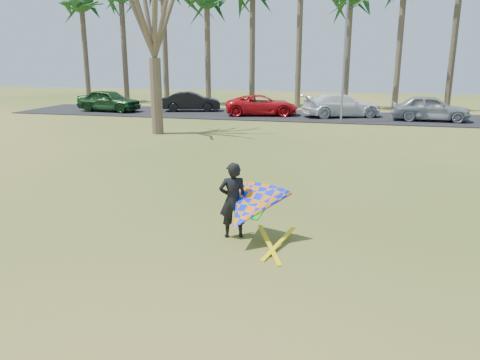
% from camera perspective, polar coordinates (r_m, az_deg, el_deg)
% --- Properties ---
extents(ground, '(100.00, 100.00, 0.00)m').
position_cam_1_polar(ground, '(10.88, -2.52, -8.24)').
color(ground, '#2A5312').
rests_on(ground, ground).
extents(parking_strip, '(46.00, 7.00, 0.06)m').
position_cam_1_polar(parking_strip, '(34.98, 9.06, 7.69)').
color(parking_strip, black).
rests_on(parking_strip, ground).
extents(palm_0, '(4.84, 4.84, 10.84)m').
position_cam_1_polar(palm_0, '(47.85, -18.80, 19.96)').
color(palm_0, '#48382B').
rests_on(palm_0, ground).
extents(bare_tree_left, '(6.60, 6.60, 9.70)m').
position_cam_1_polar(bare_tree_left, '(27.02, -10.65, 20.22)').
color(bare_tree_left, '#4F402F').
rests_on(bare_tree_left, ground).
extents(streetlight, '(2.28, 0.18, 8.00)m').
position_cam_1_polar(streetlight, '(31.61, 12.94, 14.83)').
color(streetlight, gray).
rests_on(streetlight, ground).
extents(car_0, '(5.14, 2.40, 1.70)m').
position_cam_1_polar(car_0, '(38.76, -15.70, 9.32)').
color(car_0, '#173A1A').
rests_on(car_0, parking_strip).
extents(car_1, '(4.82, 2.78, 1.50)m').
position_cam_1_polar(car_1, '(37.73, -5.95, 9.49)').
color(car_1, black).
rests_on(car_1, parking_strip).
extents(car_2, '(5.74, 3.56, 1.48)m').
position_cam_1_polar(car_2, '(34.93, 2.66, 9.11)').
color(car_2, red).
rests_on(car_2, parking_strip).
extents(car_3, '(6.05, 4.21, 1.63)m').
position_cam_1_polar(car_3, '(34.71, 12.27, 8.88)').
color(car_3, white).
rests_on(car_3, parking_strip).
extents(car_4, '(5.06, 2.15, 1.71)m').
position_cam_1_polar(car_4, '(34.25, 22.19, 8.13)').
color(car_4, gray).
rests_on(car_4, parking_strip).
extents(kite_flyer, '(2.13, 2.39, 2.02)m').
position_cam_1_polar(kite_flyer, '(10.94, 0.84, -3.30)').
color(kite_flyer, black).
rests_on(kite_flyer, ground).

